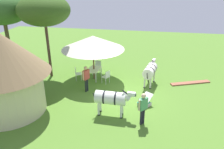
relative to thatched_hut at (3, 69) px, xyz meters
name	(u,v)px	position (x,y,z in m)	size (l,w,h in m)	color
ground_plane	(123,95)	(2.82, -5.72, -2.46)	(36.00, 36.00, 0.00)	#507C2A
thatched_hut	(3,69)	(0.00, 0.00, 0.00)	(4.68, 4.68, 4.40)	beige
shade_umbrella	(93,42)	(4.83, -3.37, 0.19)	(4.25, 4.25, 3.11)	brown
patio_dining_table	(94,70)	(4.83, -3.37, -1.81)	(1.35, 0.91, 0.74)	silver
patio_chair_near_hut	(107,76)	(4.25, -4.39, -1.94)	(0.59, 0.58, 0.90)	white
patio_chair_west_end	(98,66)	(6.01, -3.36, -1.94)	(0.42, 0.44, 0.90)	silver
patio_chair_east_end	(77,73)	(4.44, -2.26, -1.94)	(0.56, 0.54, 0.90)	white
guest_beside_umbrella	(86,77)	(2.89, -3.38, -1.44)	(0.57, 0.37, 1.69)	black
standing_watcher	(143,106)	(0.08, -7.03, -1.44)	(0.48, 0.46, 1.69)	black
striped_lounge_chair	(145,101)	(1.84, -7.10, -2.20)	(0.95, 0.89, 0.66)	teal
zebra_nearest_camera	(112,98)	(0.58, -5.41, -1.46)	(0.72, 2.25, 1.53)	silver
zebra_by_umbrella	(150,70)	(4.58, -7.27, -1.43)	(2.13, 0.97, 1.56)	silver
acacia_tree_right_background	(2,8)	(5.01, 3.03, 2.22)	(3.73, 3.73, 5.83)	#4D422A
acacia_tree_far_lawn	(44,10)	(4.74, -0.17, 2.21)	(3.44, 3.44, 5.71)	#4D372A
brick_patio_kerb	(190,83)	(5.24, -10.03, -2.42)	(2.80, 0.36, 0.08)	#9C5940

